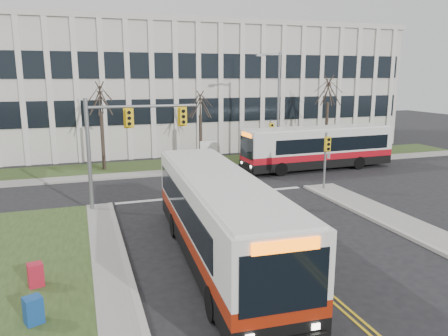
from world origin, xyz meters
The scene contains 17 objects.
ground centered at (0.00, 0.00, 0.00)m, with size 120.00×120.00×0.00m, color black.
sidewalk_west centered at (-7.00, -5.00, 0.07)m, with size 1.20×26.00×0.14m, color #9E9B93.
sidewalk_cross centered at (5.00, 15.20, 0.07)m, with size 44.00×1.60×0.14m, color #9E9B93.
building_lawn centered at (5.00, 18.00, 0.06)m, with size 44.00×5.00×0.12m, color #2E421C.
office_building centered at (5.00, 30.00, 6.00)m, with size 40.00×16.00×12.00m, color beige.
mast_arm_signal centered at (-5.62, 7.16, 4.26)m, with size 6.11×0.38×6.20m.
signal_pole_near centered at (7.20, 6.90, 2.50)m, with size 0.34×0.39×3.80m.
signal_pole_far centered at (7.20, 15.40, 2.50)m, with size 0.34×0.39×3.80m.
streetlight centered at (8.03, 16.20, 5.19)m, with size 2.15×0.25×9.20m.
directory_sign centered at (2.50, 17.50, 1.17)m, with size 1.50×0.12×2.00m.
tree_left centered at (-6.00, 18.00, 5.51)m, with size 1.80×1.80×7.70m.
tree_mid centered at (2.00, 18.20, 4.88)m, with size 1.80×1.80×6.82m.
tree_right centered at (14.00, 18.00, 5.91)m, with size 1.80×1.80×8.25m.
bus_main centered at (-2.68, -1.39, 1.74)m, with size 2.82×13.01×3.47m, color silver, non-canonical shape.
bus_cross centered at (10.22, 13.04, 1.64)m, with size 2.67×12.34×3.29m, color silver, non-canonical shape.
newspaper_box_blue centered at (-9.37, -4.09, 0.47)m, with size 0.50×0.45×0.95m, color navy.
newspaper_box_red centered at (-9.50, -1.57, 0.47)m, with size 0.50×0.45×0.95m, color #B0162B.
Camera 1 is at (-7.73, -17.08, 7.37)m, focal length 35.00 mm.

